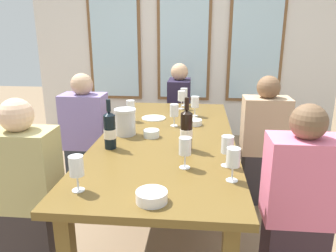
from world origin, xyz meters
TOP-DOWN VIEW (x-y plane):
  - ground_plane at (0.00, 0.00)m, footprint 12.00×12.00m
  - back_wall_with_windows at (0.00, 2.37)m, footprint 4.13×0.10m
  - dining_table at (0.00, 0.00)m, footprint 0.93×2.11m
  - white_plate_0 at (-0.16, 0.45)m, footprint 0.20×0.20m
  - metal_pitcher at (-0.30, -0.00)m, footprint 0.16×0.16m
  - wine_bottle_0 at (0.15, -0.26)m, footprint 0.08×0.08m
  - wine_bottle_1 at (-0.33, -0.28)m, footprint 0.08×0.08m
  - tasting_bowl_0 at (0.02, -0.92)m, footprint 0.14×0.14m
  - tasting_bowl_1 at (-0.11, -0.03)m, footprint 0.11×0.11m
  - tasting_bowl_2 at (0.19, 0.30)m, footprint 0.12×0.12m
  - wine_glass_0 at (0.15, -0.54)m, footprint 0.07×0.07m
  - wine_glass_1 at (0.06, 0.82)m, footprint 0.07×0.07m
  - wine_glass_2 at (-0.33, 0.36)m, footprint 0.07×0.07m
  - wine_glass_3 at (0.39, -0.68)m, footprint 0.07×0.07m
  - wine_glass_4 at (-0.34, -0.85)m, footprint 0.07×0.07m
  - wine_glass_5 at (0.07, 0.96)m, footprint 0.07×0.07m
  - wine_glass_6 at (0.38, -0.49)m, footprint 0.07×0.07m
  - wine_glass_7 at (0.19, 0.57)m, footprint 0.07×0.07m
  - wine_glass_8 at (0.03, 0.25)m, footprint 0.07×0.07m
  - seated_person_0 at (-0.78, -0.54)m, footprint 0.38×0.24m
  - seated_person_1 at (0.78, -0.53)m, footprint 0.38×0.24m
  - seated_person_2 at (-0.78, 0.49)m, footprint 0.38×0.24m
  - seated_person_3 at (0.78, 0.50)m, footprint 0.38×0.24m
  - seated_person_4 at (0.00, 1.40)m, footprint 0.24×0.38m

SIDE VIEW (x-z plane):
  - ground_plane at x=0.00m, z-range 0.00..0.00m
  - seated_person_0 at x=-0.78m, z-range -0.03..1.08m
  - seated_person_1 at x=0.78m, z-range -0.03..1.08m
  - seated_person_2 at x=-0.78m, z-range -0.03..1.08m
  - seated_person_3 at x=0.78m, z-range -0.03..1.08m
  - seated_person_4 at x=0.00m, z-range -0.03..1.08m
  - dining_table at x=0.00m, z-range 0.30..1.04m
  - white_plate_0 at x=-0.16m, z-range 0.74..0.75m
  - tasting_bowl_2 at x=0.19m, z-range 0.74..0.78m
  - tasting_bowl_0 at x=0.02m, z-range 0.74..0.79m
  - tasting_bowl_1 at x=-0.11m, z-range 0.74..0.79m
  - metal_pitcher at x=-0.30m, z-range 0.74..0.93m
  - wine_glass_4 at x=-0.34m, z-range 0.77..0.94m
  - wine_glass_5 at x=0.07m, z-range 0.77..0.94m
  - wine_glass_7 at x=0.19m, z-range 0.77..0.94m
  - wine_glass_6 at x=0.38m, z-range 0.77..0.94m
  - wine_glass_3 at x=0.39m, z-range 0.77..0.94m
  - wine_bottle_1 at x=-0.33m, z-range 0.70..1.02m
  - wine_glass_0 at x=0.15m, z-range 0.77..0.95m
  - wine_glass_1 at x=0.06m, z-range 0.77..0.95m
  - wine_glass_2 at x=-0.33m, z-range 0.77..0.95m
  - wine_glass_8 at x=0.03m, z-range 0.77..0.95m
  - wine_bottle_0 at x=0.15m, z-range 0.70..1.04m
  - back_wall_with_windows at x=0.00m, z-range 0.00..2.90m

